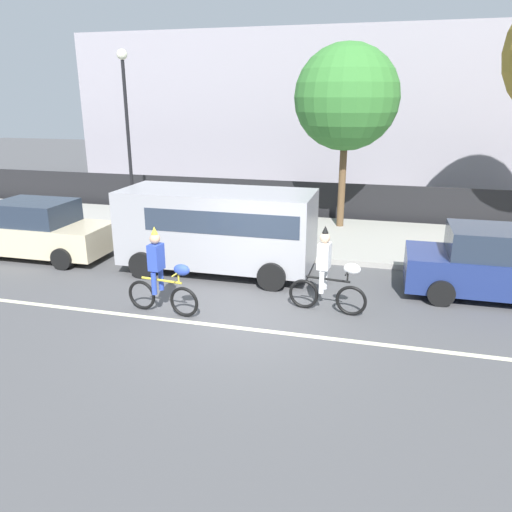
# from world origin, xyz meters

# --- Properties ---
(ground_plane) EXTENTS (80.00, 80.00, 0.00)m
(ground_plane) POSITION_xyz_m (0.00, 0.00, 0.00)
(ground_plane) COLOR #4C4C4F
(road_centre_line) EXTENTS (36.00, 0.14, 0.01)m
(road_centre_line) POSITION_xyz_m (0.00, -0.50, 0.00)
(road_centre_line) COLOR beige
(road_centre_line) RESTS_ON ground
(sidewalk_curb) EXTENTS (60.00, 5.00, 0.15)m
(sidewalk_curb) POSITION_xyz_m (0.00, 6.50, 0.07)
(sidewalk_curb) COLOR #9E9B93
(sidewalk_curb) RESTS_ON ground
(fence_line) EXTENTS (40.00, 0.08, 1.40)m
(fence_line) POSITION_xyz_m (0.00, 9.40, 0.70)
(fence_line) COLOR black
(fence_line) RESTS_ON ground
(building_backdrop) EXTENTS (28.00, 8.00, 7.44)m
(building_backdrop) POSITION_xyz_m (1.51, 18.00, 3.72)
(building_backdrop) COLOR #99939E
(building_backdrop) RESTS_ON ground
(parade_cyclist_cobalt) EXTENTS (1.72, 0.51, 1.92)m
(parade_cyclist_cobalt) POSITION_xyz_m (-1.66, -0.20, 0.84)
(parade_cyclist_cobalt) COLOR black
(parade_cyclist_cobalt) RESTS_ON ground
(parade_cyclist_zebra) EXTENTS (1.72, 0.51, 1.92)m
(parade_cyclist_zebra) POSITION_xyz_m (1.75, 0.77, 0.84)
(parade_cyclist_zebra) COLOR black
(parade_cyclist_zebra) RESTS_ON ground
(parked_van_grey) EXTENTS (5.00, 2.22, 2.18)m
(parked_van_grey) POSITION_xyz_m (-1.33, 2.70, 1.28)
(parked_van_grey) COLOR #99999E
(parked_van_grey) RESTS_ON ground
(parked_car_navy) EXTENTS (4.10, 1.92, 1.64)m
(parked_car_navy) POSITION_xyz_m (5.40, 2.60, 0.78)
(parked_car_navy) COLOR navy
(parked_car_navy) RESTS_ON ground
(parked_car_beige) EXTENTS (4.10, 1.92, 1.64)m
(parked_car_beige) POSITION_xyz_m (-6.82, 2.61, 0.78)
(parked_car_beige) COLOR beige
(parked_car_beige) RESTS_ON ground
(street_lamp_post) EXTENTS (0.36, 0.36, 5.86)m
(street_lamp_post) POSITION_xyz_m (-6.19, 7.09, 3.99)
(street_lamp_post) COLOR black
(street_lamp_post) RESTS_ON sidewalk_curb
(street_tree_near_lamp) EXTENTS (3.41, 3.41, 6.01)m
(street_tree_near_lamp) POSITION_xyz_m (1.32, 7.90, 4.44)
(street_tree_near_lamp) COLOR brown
(street_tree_near_lamp) RESTS_ON sidewalk_curb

